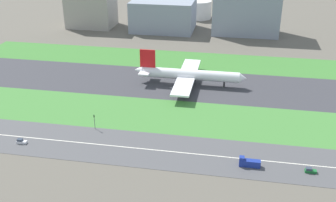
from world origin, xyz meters
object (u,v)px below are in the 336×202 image
truck_0 (249,163)px  airliner (187,75)px  traffic_light (94,121)px  fuel_tank_west (172,9)px  terminal_building (91,4)px  office_tower (247,6)px  car_0 (21,141)px  car_1 (310,170)px  fuel_tank_centre (198,9)px  hangar_building (163,15)px

truck_0 → airliner: bearing=-65.5°
traffic_light → fuel_tank_west: size_ratio=0.41×
fuel_tank_west → truck_0: bearing=-73.0°
terminal_building → office_tower: 130.51m
car_0 → terminal_building: terminal_building is taller
truck_0 → terminal_building: terminal_building is taller
traffic_light → fuel_tank_west: fuel_tank_west is taller
fuel_tank_west → car_1: bearing=-68.0°
office_tower → car_0: bearing=-116.0°
car_1 → office_tower: size_ratio=0.08×
truck_0 → office_tower: office_tower is taller
truck_0 → traffic_light: 72.81m
truck_0 → fuel_tank_centre: size_ratio=0.34×
car_1 → office_tower: (-27.48, 192.00, 21.61)m
office_tower → fuel_tank_west: office_tower is taller
terminal_building → hangar_building: terminal_building is taller
airliner → truck_0: (35.59, -78.00, -4.56)m
traffic_light → fuel_tank_centre: bearing=84.1°
car_0 → truck_0: bearing=180.0°
car_1 → car_0: bearing=0.0°
airliner → office_tower: office_tower is taller
car_0 → fuel_tank_west: size_ratio=0.25×
airliner → truck_0: bearing=-65.5°
airliner → truck_0: 85.86m
fuel_tank_centre → office_tower: bearing=-45.7°
terminal_building → office_tower: bearing=0.0°
car_1 → fuel_tank_centre: fuel_tank_centre is taller
fuel_tank_centre → terminal_building: bearing=-152.5°
hangar_building → fuel_tank_west: bearing=90.9°
fuel_tank_west → fuel_tank_centre: fuel_tank_centre is taller
terminal_building → hangar_building: (62.90, 0.00, -6.48)m
hangar_building → fuel_tank_centre: size_ratio=2.04×
truck_0 → car_1: truck_0 is taller
hangar_building → office_tower: office_tower is taller
car_1 → traffic_light: 95.68m
terminal_building → truck_0: bearing=-55.0°
traffic_light → office_tower: bearing=69.1°
truck_0 → terminal_building: size_ratio=0.22×
office_tower → fuel_tank_centre: (-43.98, 45.00, -14.43)m
fuel_tank_centre → car_1: bearing=-73.2°
terminal_building → office_tower: (130.46, 0.00, 3.60)m
car_0 → terminal_building: size_ratio=0.11×
car_0 → car_1: bearing=-180.0°
car_0 → terminal_building: (-36.72, 192.00, 18.01)m
traffic_light → car_0: bearing=-146.6°
fuel_tank_west → car_0: bearing=-96.1°
office_tower → traffic_light: bearing=-110.9°
terminal_building → fuel_tank_west: (62.22, 45.00, -11.54)m
hangar_building → fuel_tank_centre: (23.58, 45.00, -4.34)m
traffic_light → terminal_building: (-64.03, 174.01, 14.64)m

